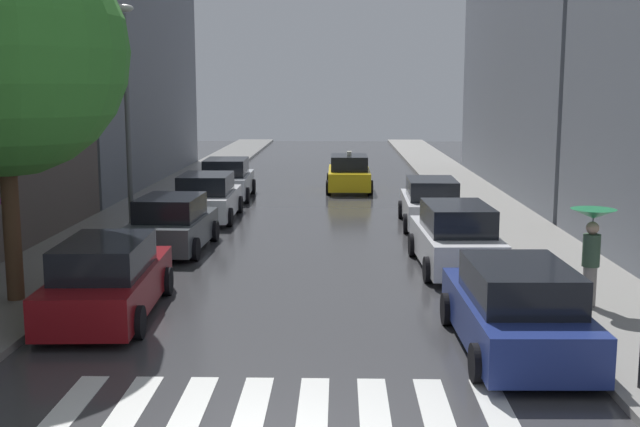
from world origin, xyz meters
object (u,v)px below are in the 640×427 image
street_tree_left (1,51)px  parked_car_right_nearest (516,310)px  parked_car_left_nearest (108,280)px  parked_car_left_fourth (227,180)px  parked_car_right_second (455,239)px  pedestrian_foreground (592,238)px  parked_car_left_third (207,198)px  taxi_midroad (349,174)px  parked_car_right_third (431,204)px  parked_car_left_second (172,225)px  lamp_post_left (127,105)px

street_tree_left → parked_car_right_nearest: bearing=-15.1°
parked_car_left_nearest → parked_car_left_fourth: bearing=-2.5°
parked_car_right_second → pedestrian_foreground: 4.64m
parked_car_left_third → taxi_midroad: (5.15, 8.17, -0.01)m
parked_car_right_third → street_tree_left: street_tree_left is taller
parked_car_left_nearest → parked_car_right_nearest: size_ratio=1.03×
parked_car_right_nearest → taxi_midroad: bearing=5.7°
parked_car_left_nearest → taxi_midroad: bearing=-17.1°
parked_car_right_second → taxi_midroad: bearing=7.4°
parked_car_left_second → parked_car_right_nearest: (7.97, -8.65, 0.02)m
parked_car_left_nearest → parked_car_left_second: (-0.07, 6.63, -0.01)m
parked_car_right_third → street_tree_left: 15.10m
parked_car_left_third → pedestrian_foreground: bearing=-139.7°
parked_car_left_second → parked_car_left_third: size_ratio=0.95×
parked_car_left_third → taxi_midroad: 9.66m
parked_car_right_nearest → parked_car_right_third: 12.95m
parked_car_right_second → parked_car_right_nearest: bearing=179.3°
parked_car_left_second → parked_car_right_second: size_ratio=0.91×
parked_car_left_nearest → taxi_midroad: (5.19, 20.19, -0.00)m
taxi_midroad → street_tree_left: size_ratio=0.57×
parked_car_left_second → parked_car_right_nearest: 11.76m
parked_car_right_nearest → taxi_midroad: taxi_midroad is taller
parked_car_left_third → parked_car_left_fourth: bearing=0.3°
parked_car_left_third → taxi_midroad: bearing=-32.7°
parked_car_left_second → parked_car_left_fourth: (0.03, 10.85, 0.04)m
parked_car_left_fourth → parked_car_right_third: bearing=-130.8°
parked_car_left_fourth → lamp_post_left: lamp_post_left is taller
lamp_post_left → parked_car_left_third: bearing=67.6°
parked_car_left_third → parked_car_left_second: bearing=178.4°
parked_car_left_nearest → parked_car_left_second: parked_car_left_nearest is taller
parked_car_right_second → parked_car_right_third: size_ratio=1.02×
pedestrian_foreground → street_tree_left: size_ratio=0.26×
taxi_midroad → pedestrian_foreground: size_ratio=2.19×
parked_car_left_fourth → parked_car_right_nearest: bearing=-159.0°
parked_car_left_fourth → parked_car_right_third: parked_car_left_fourth is taller
taxi_midroad → pedestrian_foreground: pedestrian_foreground is taller
parked_car_left_third → parked_car_right_nearest: (7.87, -14.03, -0.00)m
parked_car_right_second → taxi_midroad: size_ratio=1.03×
parked_car_right_second → street_tree_left: bearing=108.6°
parked_car_left_second → taxi_midroad: bearing=-19.0°
parked_car_right_nearest → lamp_post_left: size_ratio=0.68×
parked_car_left_second → street_tree_left: (-2.17, -5.91, 4.66)m
lamp_post_left → parked_car_left_fourth: bearing=80.5°
parked_car_left_second → parked_car_right_third: 9.03m
parked_car_right_nearest → pedestrian_foreground: pedestrian_foreground is taller
parked_car_left_second → parked_car_right_nearest: parked_car_right_nearest is taller
taxi_midroad → parked_car_right_third: bearing=-163.9°
parked_car_left_third → parked_car_right_third: (7.83, -1.08, -0.01)m
parked_car_left_nearest → street_tree_left: street_tree_left is taller
parked_car_right_third → street_tree_left: size_ratio=0.58×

